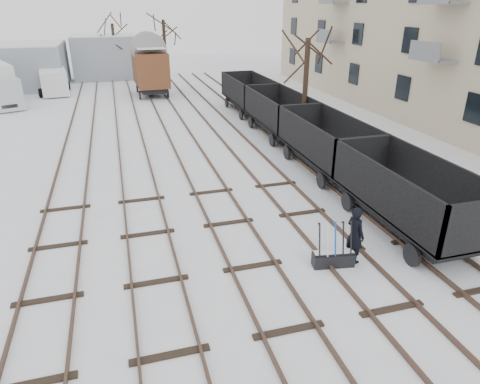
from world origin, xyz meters
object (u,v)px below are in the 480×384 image
object	(u,v)px
worker	(355,235)
panel_van	(54,81)
box_van_wagon	(150,67)
freight_wagon_a	(407,205)
ground_frame	(333,258)

from	to	relation	value
worker	panel_van	size ratio (longest dim) A/B	0.36
worker	box_van_wagon	distance (m)	29.45
box_van_wagon	panel_van	world-z (taller)	box_van_wagon
freight_wagon_a	box_van_wagon	world-z (taller)	box_van_wagon
ground_frame	worker	bearing A→B (deg)	16.59
ground_frame	panel_van	world-z (taller)	panel_van
worker	freight_wagon_a	distance (m)	3.07
ground_frame	box_van_wagon	size ratio (longest dim) A/B	0.27
box_van_wagon	worker	bearing A→B (deg)	-85.12
box_van_wagon	panel_van	xyz separation A→B (m)	(-8.42, 3.03, -1.28)
freight_wagon_a	panel_van	world-z (taller)	freight_wagon_a
worker	ground_frame	bearing A→B (deg)	82.81
worker	box_van_wagon	world-z (taller)	box_van_wagon
ground_frame	box_van_wagon	distance (m)	29.51
freight_wagon_a	panel_van	size ratio (longest dim) A/B	1.21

